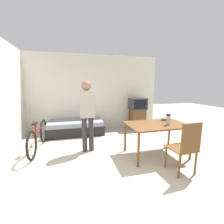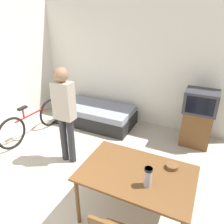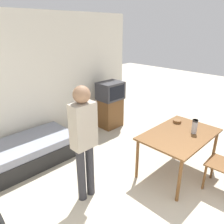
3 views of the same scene
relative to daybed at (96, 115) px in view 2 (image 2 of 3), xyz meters
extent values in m
cube|color=silver|center=(0.54, 0.57, 1.13)|extent=(5.28, 0.06, 2.70)
cube|color=black|center=(0.00, 0.00, -0.07)|extent=(1.79, 0.92, 0.31)
cube|color=gray|center=(0.00, 0.00, 0.16)|extent=(1.74, 0.89, 0.14)
cube|color=brown|center=(2.25, 0.07, 0.14)|extent=(0.54, 0.42, 0.73)
cube|color=#2D2D33|center=(2.25, 0.07, 0.72)|extent=(0.60, 0.47, 0.43)
cube|color=black|center=(2.25, -0.16, 0.72)|extent=(0.49, 0.01, 0.33)
cube|color=brown|center=(1.76, -2.09, 0.51)|extent=(1.35, 0.89, 0.03)
cylinder|color=brown|center=(1.14, -2.48, 0.14)|extent=(0.05, 0.05, 0.72)
cylinder|color=brown|center=(1.14, -1.71, 0.14)|extent=(0.05, 0.05, 0.72)
cylinder|color=brown|center=(2.37, -1.71, 0.14)|extent=(0.05, 0.05, 0.72)
torus|color=black|center=(-0.90, -0.54, 0.11)|extent=(0.08, 0.65, 0.65)
torus|color=black|center=(-0.96, -1.61, 0.11)|extent=(0.08, 0.65, 0.65)
cylinder|color=maroon|center=(-0.93, -1.08, 0.29)|extent=(0.08, 0.84, 0.04)
cylinder|color=maroon|center=(-0.94, -1.27, 0.39)|extent=(0.04, 0.04, 0.20)
cube|color=black|center=(-0.94, -1.27, 0.51)|extent=(0.09, 0.20, 0.04)
cylinder|color=#28282D|center=(0.18, -1.46, 0.21)|extent=(0.12, 0.12, 0.85)
cylinder|color=#28282D|center=(0.34, -1.46, 0.21)|extent=(0.12, 0.12, 0.85)
cube|color=#9E9384|center=(0.26, -1.46, 0.95)|extent=(0.34, 0.20, 0.64)
sphere|color=#846047|center=(0.26, -1.46, 1.38)|extent=(0.23, 0.23, 0.23)
cylinder|color=#99999E|center=(1.93, -2.25, 0.65)|extent=(0.09, 0.09, 0.24)
cylinder|color=black|center=(1.93, -2.25, 0.75)|extent=(0.09, 0.09, 0.03)
cylinder|color=brown|center=(2.12, -1.83, 0.55)|extent=(0.15, 0.15, 0.05)
camera|label=1|loc=(-0.06, -5.00, 1.38)|focal=24.00mm
camera|label=2|loc=(2.37, -4.06, 2.29)|focal=35.00mm
camera|label=3|loc=(-1.31, -3.60, 2.18)|focal=35.00mm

